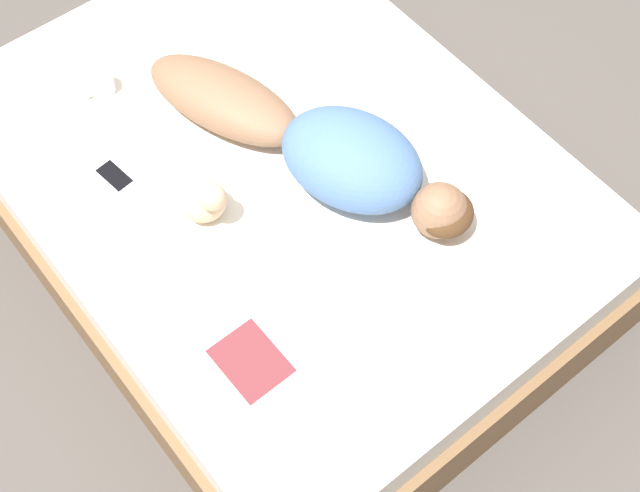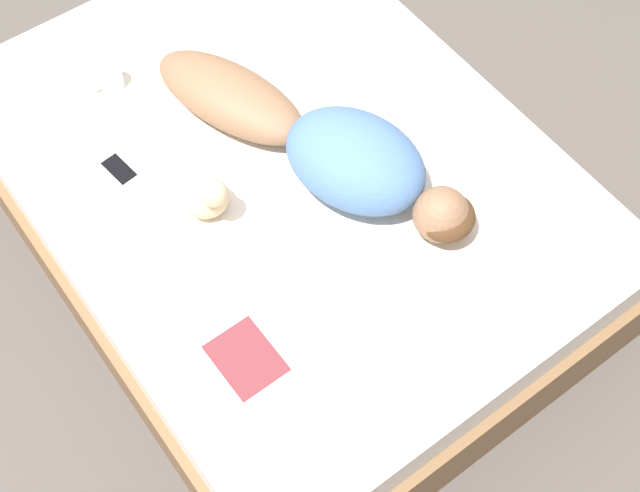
# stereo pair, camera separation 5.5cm
# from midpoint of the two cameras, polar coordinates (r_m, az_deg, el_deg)

# --- Properties ---
(ground_plane) EXTENTS (12.00, 12.00, 0.00)m
(ground_plane) POSITION_cam_midpoint_polar(r_m,az_deg,el_deg) (3.37, -1.60, 0.20)
(ground_plane) COLOR #4C4742
(bed) EXTENTS (1.60, 2.12, 0.52)m
(bed) POSITION_cam_midpoint_polar(r_m,az_deg,el_deg) (3.15, -1.71, 2.61)
(bed) COLOR brown
(bed) RESTS_ON ground_plane
(person) EXTENTS (0.60, 1.22, 0.23)m
(person) POSITION_cam_midpoint_polar(r_m,az_deg,el_deg) (2.85, 0.76, 6.47)
(person) COLOR brown
(person) RESTS_ON bed
(open_magazine) EXTENTS (0.52, 0.31, 0.01)m
(open_magazine) POSITION_cam_midpoint_polar(r_m,az_deg,el_deg) (2.61, -1.92, -5.74)
(open_magazine) COLOR white
(open_magazine) RESTS_ON bed
(coffee_mug) EXTENTS (0.12, 0.08, 0.08)m
(coffee_mug) POSITION_cam_midpoint_polar(r_m,az_deg,el_deg) (3.19, -12.82, 10.49)
(coffee_mug) COLOR white
(coffee_mug) RESTS_ON bed
(cell_phone) EXTENTS (0.09, 0.16, 0.01)m
(cell_phone) POSITION_cam_midpoint_polar(r_m,az_deg,el_deg) (2.98, -12.21, 4.78)
(cell_phone) COLOR silver
(cell_phone) RESTS_ON bed
(plush_toy) EXTENTS (0.15, 0.16, 0.19)m
(plush_toy) POSITION_cam_midpoint_polar(r_m,az_deg,el_deg) (2.77, -6.59, 3.13)
(plush_toy) COLOR #D1B289
(plush_toy) RESTS_ON bed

